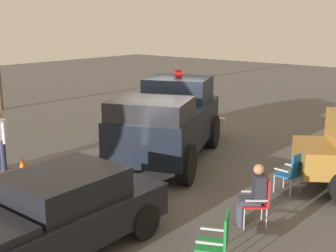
{
  "coord_description": "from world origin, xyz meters",
  "views": [
    {
      "loc": [
        9.78,
        8.05,
        4.03
      ],
      "look_at": [
        0.24,
        0.15,
        1.05
      ],
      "focal_mm": 46.65,
      "sensor_mm": 36.0,
      "label": 1
    }
  ],
  "objects_px": {
    "vintage_fire_truck": "(170,119)",
    "lawn_chair_by_car": "(293,171)",
    "lawn_chair_spare": "(219,239)",
    "classic_hot_rod": "(50,216)",
    "traffic_cone": "(23,168)",
    "lawn_chair_near_truck": "(260,197)",
    "spectator_standing": "(0,136)",
    "spectator_seated": "(254,192)"
  },
  "relations": [
    {
      "from": "spectator_seated",
      "to": "lawn_chair_by_car",
      "type": "bearing_deg",
      "value": -177.72
    },
    {
      "from": "traffic_cone",
      "to": "spectator_standing",
      "type": "bearing_deg",
      "value": -93.17
    },
    {
      "from": "classic_hot_rod",
      "to": "spectator_seated",
      "type": "bearing_deg",
      "value": 147.36
    },
    {
      "from": "vintage_fire_truck",
      "to": "lawn_chair_by_car",
      "type": "relative_size",
      "value": 6.2
    },
    {
      "from": "vintage_fire_truck",
      "to": "spectator_standing",
      "type": "height_order",
      "value": "vintage_fire_truck"
    },
    {
      "from": "lawn_chair_by_car",
      "to": "traffic_cone",
      "type": "relative_size",
      "value": 1.61
    },
    {
      "from": "classic_hot_rod",
      "to": "traffic_cone",
      "type": "relative_size",
      "value": 6.9
    },
    {
      "from": "lawn_chair_spare",
      "to": "spectator_standing",
      "type": "relative_size",
      "value": 0.61
    },
    {
      "from": "classic_hot_rod",
      "to": "lawn_chair_by_car",
      "type": "height_order",
      "value": "classic_hot_rod"
    },
    {
      "from": "vintage_fire_truck",
      "to": "classic_hot_rod",
      "type": "bearing_deg",
      "value": 19.14
    },
    {
      "from": "classic_hot_rod",
      "to": "spectator_standing",
      "type": "relative_size",
      "value": 2.61
    },
    {
      "from": "lawn_chair_by_car",
      "to": "traffic_cone",
      "type": "distance_m",
      "value": 6.81
    },
    {
      "from": "vintage_fire_truck",
      "to": "spectator_seated",
      "type": "bearing_deg",
      "value": 60.01
    },
    {
      "from": "lawn_chair_spare",
      "to": "traffic_cone",
      "type": "xyz_separation_m",
      "value": [
        -0.38,
        -6.3,
        -0.28
      ]
    },
    {
      "from": "vintage_fire_truck",
      "to": "spectator_seated",
      "type": "xyz_separation_m",
      "value": [
        2.37,
        4.11,
        -0.5
      ]
    },
    {
      "from": "classic_hot_rod",
      "to": "lawn_chair_near_truck",
      "type": "distance_m",
      "value": 4.08
    },
    {
      "from": "lawn_chair_by_car",
      "to": "traffic_cone",
      "type": "bearing_deg",
      "value": -58.74
    },
    {
      "from": "lawn_chair_by_car",
      "to": "spectator_seated",
      "type": "bearing_deg",
      "value": 2.28
    },
    {
      "from": "vintage_fire_truck",
      "to": "classic_hot_rod",
      "type": "distance_m",
      "value": 6.05
    },
    {
      "from": "lawn_chair_spare",
      "to": "spectator_standing",
      "type": "height_order",
      "value": "spectator_standing"
    },
    {
      "from": "lawn_chair_near_truck",
      "to": "lawn_chair_by_car",
      "type": "relative_size",
      "value": 1.0
    },
    {
      "from": "lawn_chair_by_car",
      "to": "lawn_chair_spare",
      "type": "xyz_separation_m",
      "value": [
        3.91,
        0.48,
        0.0
      ]
    },
    {
      "from": "vintage_fire_truck",
      "to": "spectator_seated",
      "type": "relative_size",
      "value": 4.9
    },
    {
      "from": "classic_hot_rod",
      "to": "spectator_standing",
      "type": "distance_m",
      "value": 5.26
    },
    {
      "from": "classic_hot_rod",
      "to": "lawn_chair_near_truck",
      "type": "relative_size",
      "value": 4.29
    },
    {
      "from": "classic_hot_rod",
      "to": "lawn_chair_spare",
      "type": "distance_m",
      "value": 2.92
    },
    {
      "from": "lawn_chair_near_truck",
      "to": "traffic_cone",
      "type": "distance_m",
      "value": 6.21
    },
    {
      "from": "classic_hot_rod",
      "to": "lawn_chair_near_truck",
      "type": "height_order",
      "value": "classic_hot_rod"
    },
    {
      "from": "classic_hot_rod",
      "to": "spectator_standing",
      "type": "height_order",
      "value": "spectator_standing"
    },
    {
      "from": "spectator_seated",
      "to": "classic_hot_rod",
      "type": "bearing_deg",
      "value": -32.64
    },
    {
      "from": "lawn_chair_by_car",
      "to": "lawn_chair_near_truck",
      "type": "bearing_deg",
      "value": 5.34
    },
    {
      "from": "spectator_standing",
      "to": "classic_hot_rod",
      "type": "bearing_deg",
      "value": 68.94
    },
    {
      "from": "classic_hot_rod",
      "to": "lawn_chair_by_car",
      "type": "distance_m",
      "value": 5.74
    },
    {
      "from": "lawn_chair_spare",
      "to": "spectator_standing",
      "type": "xyz_separation_m",
      "value": [
        -0.44,
        -7.44,
        0.37
      ]
    },
    {
      "from": "vintage_fire_truck",
      "to": "classic_hot_rod",
      "type": "xyz_separation_m",
      "value": [
        5.7,
        1.98,
        -0.45
      ]
    },
    {
      "from": "lawn_chair_near_truck",
      "to": "lawn_chair_by_car",
      "type": "xyz_separation_m",
      "value": [
        -1.94,
        -0.18,
        0.0
      ]
    },
    {
      "from": "lawn_chair_near_truck",
      "to": "spectator_standing",
      "type": "relative_size",
      "value": 0.61
    },
    {
      "from": "classic_hot_rod",
      "to": "vintage_fire_truck",
      "type": "bearing_deg",
      "value": -160.86
    },
    {
      "from": "classic_hot_rod",
      "to": "spectator_seated",
      "type": "distance_m",
      "value": 3.95
    },
    {
      "from": "lawn_chair_near_truck",
      "to": "lawn_chair_by_car",
      "type": "bearing_deg",
      "value": -174.66
    },
    {
      "from": "vintage_fire_truck",
      "to": "lawn_chair_spare",
      "type": "xyz_separation_m",
      "value": [
        4.26,
        4.51,
        -0.61
      ]
    },
    {
      "from": "classic_hot_rod",
      "to": "spectator_seated",
      "type": "xyz_separation_m",
      "value": [
        -3.33,
        2.13,
        -0.05
      ]
    }
  ]
}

